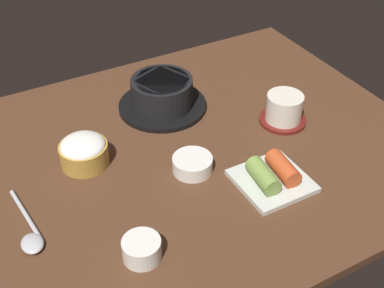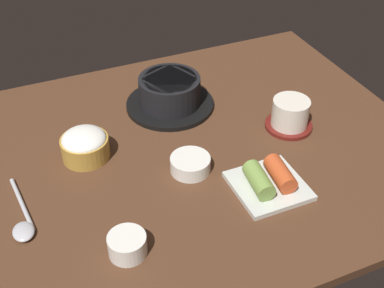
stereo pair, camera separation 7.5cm
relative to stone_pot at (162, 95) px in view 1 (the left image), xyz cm
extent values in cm
cube|color=#4C2D1C|center=(-4.43, -16.15, -4.42)|extent=(100.00, 76.00, 2.00)
cylinder|color=black|center=(0.00, 0.00, -2.90)|extent=(19.65, 19.65, 1.04)
cylinder|color=black|center=(0.00, 0.00, 0.74)|extent=(13.65, 13.65, 6.23)
cylinder|color=#D15619|center=(0.00, 0.00, 3.55)|extent=(12.01, 12.01, 0.60)
cylinder|color=#B78C38|center=(-21.73, -10.07, -1.22)|extent=(9.40, 9.40, 4.39)
ellipsoid|color=white|center=(-21.73, -10.07, 0.97)|extent=(8.65, 8.65, 3.29)
cylinder|color=maroon|center=(20.35, -17.38, -3.02)|extent=(10.06, 10.06, 0.80)
cylinder|color=silver|center=(20.35, -17.38, 0.30)|extent=(7.77, 7.77, 5.83)
cylinder|color=#C6D18C|center=(20.35, -17.38, 2.92)|extent=(6.61, 6.61, 0.40)
cylinder|color=white|center=(-4.21, -21.97, -1.93)|extent=(7.73, 7.73, 2.97)
cylinder|color=#B73323|center=(-4.21, -21.97, -0.74)|extent=(6.34, 6.34, 0.50)
cube|color=silver|center=(6.81, -32.26, -2.92)|extent=(12.80, 12.80, 1.00)
cylinder|color=#7A9E47|center=(4.57, -32.26, -0.68)|extent=(4.30, 8.01, 3.48)
cylinder|color=#C64C23|center=(9.05, -32.26, -0.68)|extent=(4.28, 8.00, 3.48)
cylinder|color=white|center=(-21.60, -36.53, -1.60)|extent=(6.30, 6.30, 3.63)
cylinder|color=#B73323|center=(-21.60, -36.53, -0.09)|extent=(5.16, 5.16, 0.50)
cylinder|color=#B7B7BC|center=(-35.62, -18.89, -3.02)|extent=(2.34, 14.30, 0.80)
ellipsoid|color=#B7B7BC|center=(-36.39, -26.00, -2.70)|extent=(3.60, 4.68, 1.26)
camera|label=1|loc=(-40.28, -87.02, 61.59)|focal=48.00mm
camera|label=2|loc=(-33.56, -90.30, 61.59)|focal=48.00mm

